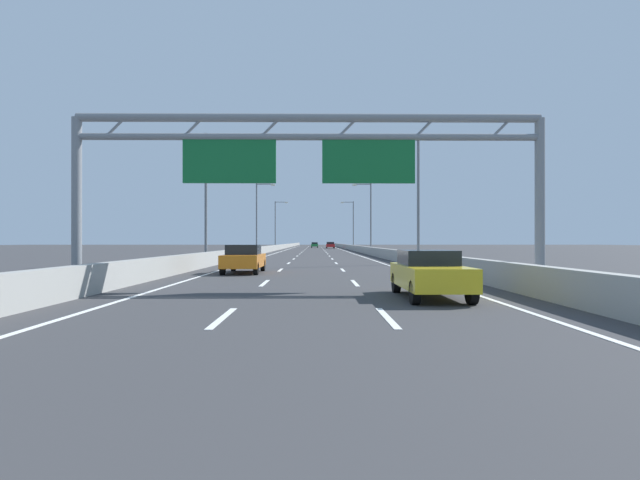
% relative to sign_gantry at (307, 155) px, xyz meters
% --- Properties ---
extents(ground_plane, '(260.00, 260.00, 0.00)m').
position_rel_sign_gantry_xyz_m(ground_plane, '(0.08, 80.10, -4.85)').
color(ground_plane, '#38383A').
extents(lane_dash_left_1, '(0.16, 3.00, 0.01)m').
position_rel_sign_gantry_xyz_m(lane_dash_left_1, '(-1.72, -7.40, -4.84)').
color(lane_dash_left_1, white).
rests_on(lane_dash_left_1, ground_plane).
extents(lane_dash_left_2, '(0.16, 3.00, 0.01)m').
position_rel_sign_gantry_xyz_m(lane_dash_left_2, '(-1.72, 1.60, -4.84)').
color(lane_dash_left_2, white).
rests_on(lane_dash_left_2, ground_plane).
extents(lane_dash_left_3, '(0.16, 3.00, 0.01)m').
position_rel_sign_gantry_xyz_m(lane_dash_left_3, '(-1.72, 10.60, -4.84)').
color(lane_dash_left_3, white).
rests_on(lane_dash_left_3, ground_plane).
extents(lane_dash_left_4, '(0.16, 3.00, 0.01)m').
position_rel_sign_gantry_xyz_m(lane_dash_left_4, '(-1.72, 19.60, -4.84)').
color(lane_dash_left_4, white).
rests_on(lane_dash_left_4, ground_plane).
extents(lane_dash_left_5, '(0.16, 3.00, 0.01)m').
position_rel_sign_gantry_xyz_m(lane_dash_left_5, '(-1.72, 28.60, -4.84)').
color(lane_dash_left_5, white).
rests_on(lane_dash_left_5, ground_plane).
extents(lane_dash_left_6, '(0.16, 3.00, 0.01)m').
position_rel_sign_gantry_xyz_m(lane_dash_left_6, '(-1.72, 37.60, -4.84)').
color(lane_dash_left_6, white).
rests_on(lane_dash_left_6, ground_plane).
extents(lane_dash_left_7, '(0.16, 3.00, 0.01)m').
position_rel_sign_gantry_xyz_m(lane_dash_left_7, '(-1.72, 46.60, -4.84)').
color(lane_dash_left_7, white).
rests_on(lane_dash_left_7, ground_plane).
extents(lane_dash_left_8, '(0.16, 3.00, 0.01)m').
position_rel_sign_gantry_xyz_m(lane_dash_left_8, '(-1.72, 55.60, -4.84)').
color(lane_dash_left_8, white).
rests_on(lane_dash_left_8, ground_plane).
extents(lane_dash_left_9, '(0.16, 3.00, 0.01)m').
position_rel_sign_gantry_xyz_m(lane_dash_left_9, '(-1.72, 64.60, -4.84)').
color(lane_dash_left_9, white).
rests_on(lane_dash_left_9, ground_plane).
extents(lane_dash_left_10, '(0.16, 3.00, 0.01)m').
position_rel_sign_gantry_xyz_m(lane_dash_left_10, '(-1.72, 73.60, -4.84)').
color(lane_dash_left_10, white).
rests_on(lane_dash_left_10, ground_plane).
extents(lane_dash_left_11, '(0.16, 3.00, 0.01)m').
position_rel_sign_gantry_xyz_m(lane_dash_left_11, '(-1.72, 82.60, -4.84)').
color(lane_dash_left_11, white).
rests_on(lane_dash_left_11, ground_plane).
extents(lane_dash_left_12, '(0.16, 3.00, 0.01)m').
position_rel_sign_gantry_xyz_m(lane_dash_left_12, '(-1.72, 91.60, -4.84)').
color(lane_dash_left_12, white).
rests_on(lane_dash_left_12, ground_plane).
extents(lane_dash_left_13, '(0.16, 3.00, 0.01)m').
position_rel_sign_gantry_xyz_m(lane_dash_left_13, '(-1.72, 100.60, -4.84)').
color(lane_dash_left_13, white).
rests_on(lane_dash_left_13, ground_plane).
extents(lane_dash_left_14, '(0.16, 3.00, 0.01)m').
position_rel_sign_gantry_xyz_m(lane_dash_left_14, '(-1.72, 109.60, -4.84)').
color(lane_dash_left_14, white).
rests_on(lane_dash_left_14, ground_plane).
extents(lane_dash_left_15, '(0.16, 3.00, 0.01)m').
position_rel_sign_gantry_xyz_m(lane_dash_left_15, '(-1.72, 118.60, -4.84)').
color(lane_dash_left_15, white).
rests_on(lane_dash_left_15, ground_plane).
extents(lane_dash_left_16, '(0.16, 3.00, 0.01)m').
position_rel_sign_gantry_xyz_m(lane_dash_left_16, '(-1.72, 127.60, -4.84)').
color(lane_dash_left_16, white).
rests_on(lane_dash_left_16, ground_plane).
extents(lane_dash_left_17, '(0.16, 3.00, 0.01)m').
position_rel_sign_gantry_xyz_m(lane_dash_left_17, '(-1.72, 136.60, -4.84)').
color(lane_dash_left_17, white).
rests_on(lane_dash_left_17, ground_plane).
extents(lane_dash_right_1, '(0.16, 3.00, 0.01)m').
position_rel_sign_gantry_xyz_m(lane_dash_right_1, '(1.88, -7.40, -4.84)').
color(lane_dash_right_1, white).
rests_on(lane_dash_right_1, ground_plane).
extents(lane_dash_right_2, '(0.16, 3.00, 0.01)m').
position_rel_sign_gantry_xyz_m(lane_dash_right_2, '(1.88, 1.60, -4.84)').
color(lane_dash_right_2, white).
rests_on(lane_dash_right_2, ground_plane).
extents(lane_dash_right_3, '(0.16, 3.00, 0.01)m').
position_rel_sign_gantry_xyz_m(lane_dash_right_3, '(1.88, 10.60, -4.84)').
color(lane_dash_right_3, white).
rests_on(lane_dash_right_3, ground_plane).
extents(lane_dash_right_4, '(0.16, 3.00, 0.01)m').
position_rel_sign_gantry_xyz_m(lane_dash_right_4, '(1.88, 19.60, -4.84)').
color(lane_dash_right_4, white).
rests_on(lane_dash_right_4, ground_plane).
extents(lane_dash_right_5, '(0.16, 3.00, 0.01)m').
position_rel_sign_gantry_xyz_m(lane_dash_right_5, '(1.88, 28.60, -4.84)').
color(lane_dash_right_5, white).
rests_on(lane_dash_right_5, ground_plane).
extents(lane_dash_right_6, '(0.16, 3.00, 0.01)m').
position_rel_sign_gantry_xyz_m(lane_dash_right_6, '(1.88, 37.60, -4.84)').
color(lane_dash_right_6, white).
rests_on(lane_dash_right_6, ground_plane).
extents(lane_dash_right_7, '(0.16, 3.00, 0.01)m').
position_rel_sign_gantry_xyz_m(lane_dash_right_7, '(1.88, 46.60, -4.84)').
color(lane_dash_right_7, white).
rests_on(lane_dash_right_7, ground_plane).
extents(lane_dash_right_8, '(0.16, 3.00, 0.01)m').
position_rel_sign_gantry_xyz_m(lane_dash_right_8, '(1.88, 55.60, -4.84)').
color(lane_dash_right_8, white).
rests_on(lane_dash_right_8, ground_plane).
extents(lane_dash_right_9, '(0.16, 3.00, 0.01)m').
position_rel_sign_gantry_xyz_m(lane_dash_right_9, '(1.88, 64.60, -4.84)').
color(lane_dash_right_9, white).
rests_on(lane_dash_right_9, ground_plane).
extents(lane_dash_right_10, '(0.16, 3.00, 0.01)m').
position_rel_sign_gantry_xyz_m(lane_dash_right_10, '(1.88, 73.60, -4.84)').
color(lane_dash_right_10, white).
rests_on(lane_dash_right_10, ground_plane).
extents(lane_dash_right_11, '(0.16, 3.00, 0.01)m').
position_rel_sign_gantry_xyz_m(lane_dash_right_11, '(1.88, 82.60, -4.84)').
color(lane_dash_right_11, white).
rests_on(lane_dash_right_11, ground_plane).
extents(lane_dash_right_12, '(0.16, 3.00, 0.01)m').
position_rel_sign_gantry_xyz_m(lane_dash_right_12, '(1.88, 91.60, -4.84)').
color(lane_dash_right_12, white).
rests_on(lane_dash_right_12, ground_plane).
extents(lane_dash_right_13, '(0.16, 3.00, 0.01)m').
position_rel_sign_gantry_xyz_m(lane_dash_right_13, '(1.88, 100.60, -4.84)').
color(lane_dash_right_13, white).
rests_on(lane_dash_right_13, ground_plane).
extents(lane_dash_right_14, '(0.16, 3.00, 0.01)m').
position_rel_sign_gantry_xyz_m(lane_dash_right_14, '(1.88, 109.60, -4.84)').
color(lane_dash_right_14, white).
rests_on(lane_dash_right_14, ground_plane).
extents(lane_dash_right_15, '(0.16, 3.00, 0.01)m').
position_rel_sign_gantry_xyz_m(lane_dash_right_15, '(1.88, 118.60, -4.84)').
color(lane_dash_right_15, white).
rests_on(lane_dash_right_15, ground_plane).
extents(lane_dash_right_16, '(0.16, 3.00, 0.01)m').
position_rel_sign_gantry_xyz_m(lane_dash_right_16, '(1.88, 127.60, -4.84)').
color(lane_dash_right_16, white).
rests_on(lane_dash_right_16, ground_plane).
extents(lane_dash_right_17, '(0.16, 3.00, 0.01)m').
position_rel_sign_gantry_xyz_m(lane_dash_right_17, '(1.88, 136.60, -4.84)').
color(lane_dash_right_17, white).
rests_on(lane_dash_right_17, ground_plane).
extents(edge_line_left, '(0.16, 176.00, 0.01)m').
position_rel_sign_gantry_xyz_m(edge_line_left, '(-5.17, 68.10, -4.84)').
color(edge_line_left, white).
rests_on(edge_line_left, ground_plane).
extents(edge_line_right, '(0.16, 176.00, 0.01)m').
position_rel_sign_gantry_xyz_m(edge_line_right, '(5.33, 68.10, -4.84)').
color(edge_line_right, white).
rests_on(edge_line_right, ground_plane).
extents(barrier_left, '(0.45, 220.00, 0.95)m').
position_rel_sign_gantry_xyz_m(barrier_left, '(-6.82, 90.10, -4.37)').
color(barrier_left, '#9E9E99').
rests_on(barrier_left, ground_plane).
extents(barrier_right, '(0.45, 220.00, 0.95)m').
position_rel_sign_gantry_xyz_m(barrier_right, '(6.98, 90.10, -4.37)').
color(barrier_right, '#9E9E99').
rests_on(barrier_right, ground_plane).
extents(sign_gantry, '(17.34, 0.36, 6.36)m').
position_rel_sign_gantry_xyz_m(sign_gantry, '(0.00, 0.00, 0.00)').
color(sign_gantry, gray).
rests_on(sign_gantry, ground_plane).
extents(streetlamp_left_mid, '(2.58, 0.28, 9.50)m').
position_rel_sign_gantry_xyz_m(streetlamp_left_mid, '(-7.38, 17.99, 0.55)').
color(streetlamp_left_mid, slate).
rests_on(streetlamp_left_mid, ground_plane).
extents(streetlamp_right_mid, '(2.58, 0.28, 9.50)m').
position_rel_sign_gantry_xyz_m(streetlamp_right_mid, '(7.55, 17.99, 0.55)').
color(streetlamp_right_mid, slate).
rests_on(streetlamp_right_mid, ground_plane).
extents(streetlamp_left_far, '(2.58, 0.28, 9.50)m').
position_rel_sign_gantry_xyz_m(streetlamp_left_far, '(-7.38, 49.26, 0.55)').
color(streetlamp_left_far, slate).
rests_on(streetlamp_left_far, ground_plane).
extents(streetlamp_right_far, '(2.58, 0.28, 9.50)m').
position_rel_sign_gantry_xyz_m(streetlamp_right_far, '(7.55, 49.26, 0.55)').
color(streetlamp_right_far, slate).
rests_on(streetlamp_right_far, ground_plane).
extents(streetlamp_left_distant, '(2.58, 0.28, 9.50)m').
position_rel_sign_gantry_xyz_m(streetlamp_left_distant, '(-7.38, 80.53, 0.55)').
color(streetlamp_left_distant, slate).
rests_on(streetlamp_left_distant, ground_plane).
extents(streetlamp_right_distant, '(2.58, 0.28, 9.50)m').
position_rel_sign_gantry_xyz_m(streetlamp_right_distant, '(7.55, 80.53, 0.55)').
color(streetlamp_right_distant, slate).
rests_on(streetlamp_right_distant, ground_plane).
extents(green_car, '(1.71, 4.10, 1.36)m').
position_rel_sign_gantry_xyz_m(green_car, '(0.10, 107.35, -4.13)').
color(green_car, '#1E7A38').
rests_on(green_car, ground_plane).
extents(yellow_car, '(1.73, 4.18, 1.40)m').
position_rel_sign_gantry_xyz_m(yellow_car, '(3.70, -3.52, -4.11)').
color(yellow_car, yellow).
rests_on(yellow_car, ground_plane).
extents(red_car, '(1.89, 4.23, 1.47)m').
position_rel_sign_gantry_xyz_m(red_car, '(3.70, 96.40, -4.09)').
color(red_car, red).
rests_on(red_car, ground_plane).
extents(orange_car, '(1.87, 4.37, 1.49)m').
position_rel_sign_gantry_xyz_m(orange_car, '(-3.46, 8.08, -4.09)').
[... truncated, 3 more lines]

